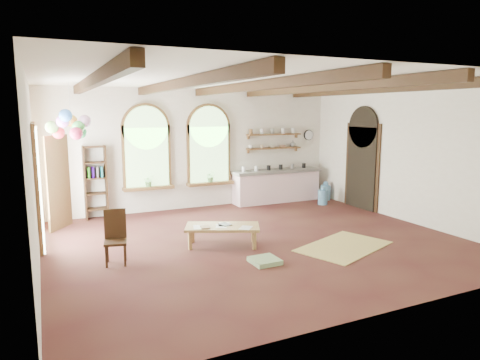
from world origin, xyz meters
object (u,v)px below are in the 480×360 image
balloon_cluster (70,125)px  kitchen_counter (276,185)px  coffee_table (222,228)px  side_chair (116,248)px

balloon_cluster → kitchen_counter: bearing=10.5°
balloon_cluster → coffee_table: bearing=-40.5°
side_chair → kitchen_counter: bearing=33.0°
coffee_table → side_chair: side_chair is taller
side_chair → balloon_cluster: 3.11m
kitchen_counter → coffee_table: kitchen_counter is taller
kitchen_counter → balloon_cluster: bearing=-169.5°
coffee_table → side_chair: size_ratio=1.67×
side_chair → balloon_cluster: bearing=101.5°
kitchen_counter → side_chair: (-5.10, -3.31, -0.20)m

